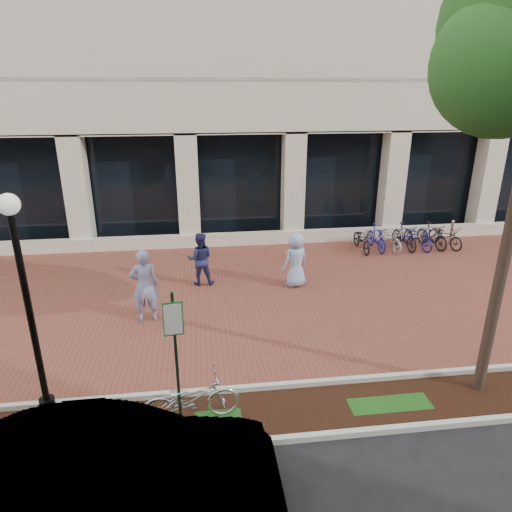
{
  "coord_description": "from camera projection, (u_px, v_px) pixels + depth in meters",
  "views": [
    {
      "loc": [
        -1.62,
        -12.16,
        5.82
      ],
      "look_at": [
        -0.17,
        -0.8,
        1.52
      ],
      "focal_mm": 32.0,
      "sensor_mm": 36.0,
      "label": 1
    }
  ],
  "objects": [
    {
      "name": "ground",
      "position": [
        258.0,
        294.0,
        13.53
      ],
      "size": [
        120.0,
        120.0,
        0.0
      ],
      "primitive_type": "plane",
      "color": "black",
      "rests_on": "ground"
    },
    {
      "name": "brick_plaza",
      "position": [
        258.0,
        294.0,
        13.53
      ],
      "size": [
        40.0,
        9.0,
        0.01
      ],
      "primitive_type": "cube",
      "color": "brown",
      "rests_on": "ground"
    },
    {
      "name": "planting_strip",
      "position": [
        294.0,
        412.0,
        8.65
      ],
      "size": [
        40.0,
        1.5,
        0.01
      ],
      "primitive_type": "cube",
      "color": "black",
      "rests_on": "ground"
    },
    {
      "name": "curb_plaza_side",
      "position": [
        287.0,
        385.0,
        9.33
      ],
      "size": [
        40.0,
        0.12,
        0.12
      ],
      "primitive_type": "cube",
      "color": "beige",
      "rests_on": "ground"
    },
    {
      "name": "curb_street_side",
      "position": [
        303.0,
        438.0,
        7.94
      ],
      "size": [
        40.0,
        0.12,
        0.12
      ],
      "primitive_type": "cube",
      "color": "beige",
      "rests_on": "ground"
    },
    {
      "name": "parking_sign",
      "position": [
        175.0,
        345.0,
        7.77
      ],
      "size": [
        0.34,
        0.07,
        2.65
      ],
      "rotation": [
        0.0,
        0.0,
        0.13
      ],
      "color": "#153C1E",
      "rests_on": "ground"
    },
    {
      "name": "lamppost",
      "position": [
        27.0,
        298.0,
        7.82
      ],
      "size": [
        0.36,
        0.36,
        4.22
      ],
      "color": "black",
      "rests_on": "ground"
    },
    {
      "name": "locked_bicycle",
      "position": [
        191.0,
        399.0,
        8.28
      ],
      "size": [
        1.86,
        0.82,
        0.94
      ],
      "primitive_type": "imported",
      "rotation": [
        0.0,
        0.0,
        1.68
      ],
      "color": "#BBBABF",
      "rests_on": "ground"
    },
    {
      "name": "pedestrian_left",
      "position": [
        145.0,
        286.0,
        11.72
      ],
      "size": [
        0.77,
        0.55,
        1.96
      ],
      "primitive_type": "imported",
      "rotation": [
        0.0,
        0.0,
        3.26
      ],
      "color": "#8290C2",
      "rests_on": "ground"
    },
    {
      "name": "pedestrian_mid",
      "position": [
        200.0,
        259.0,
        13.94
      ],
      "size": [
        0.83,
        0.66,
        1.67
      ],
      "primitive_type": "imported",
      "rotation": [
        0.0,
        0.0,
        3.11
      ],
      "color": "navy",
      "rests_on": "ground"
    },
    {
      "name": "pedestrian_right",
      "position": [
        296.0,
        260.0,
        13.83
      ],
      "size": [
        0.96,
        0.81,
        1.68
      ],
      "primitive_type": "imported",
      "rotation": [
        0.0,
        0.0,
        3.54
      ],
      "color": "#95B1DE",
      "rests_on": "ground"
    },
    {
      "name": "bollard",
      "position": [
        451.0,
        232.0,
        17.52
      ],
      "size": [
        0.12,
        0.12,
        1.0
      ],
      "color": "#BABABE",
      "rests_on": "ground"
    },
    {
      "name": "bike_rack_cluster",
      "position": [
        404.0,
        237.0,
        17.14
      ],
      "size": [
        4.12,
        1.74,
        0.96
      ],
      "rotation": [
        0.0,
        0.0,
        0.11
      ],
      "color": "black",
      "rests_on": "ground"
    },
    {
      "name": "sedan_near_curb",
      "position": [
        109.0,
        483.0,
        6.16
      ],
      "size": [
        4.73,
        1.67,
        1.56
      ],
      "primitive_type": "imported",
      "rotation": [
        0.0,
        0.0,
        1.58
      ],
      "color": "silver",
      "rests_on": "ground"
    }
  ]
}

